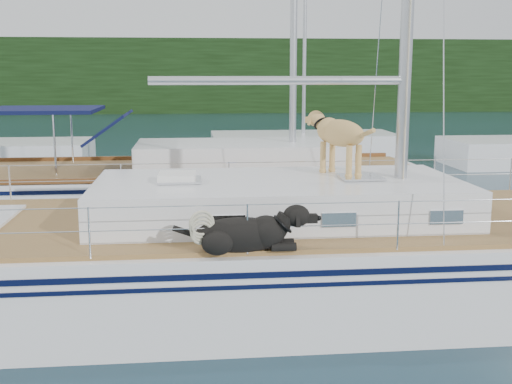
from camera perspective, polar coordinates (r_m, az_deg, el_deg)
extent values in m
plane|color=black|center=(9.56, -2.90, -9.74)|extent=(120.00, 120.00, 0.00)
cube|color=black|center=(53.96, -5.47, 10.23)|extent=(90.00, 3.00, 6.00)
cube|color=#595147|center=(55.23, -5.44, 7.75)|extent=(92.00, 1.00, 1.20)
cube|color=white|center=(9.40, -2.93, -6.89)|extent=(12.00, 3.80, 1.40)
cube|color=olive|center=(9.21, -2.97, -2.55)|extent=(11.52, 3.50, 0.06)
cube|color=white|center=(9.22, 1.98, -0.59)|extent=(5.20, 2.50, 0.55)
cylinder|color=silver|center=(9.04, 2.05, 9.88)|extent=(3.60, 0.12, 0.12)
cylinder|color=silver|center=(7.38, -2.32, -1.17)|extent=(10.56, 0.01, 0.01)
cylinder|color=silver|center=(10.82, -3.48, 2.60)|extent=(10.56, 0.01, 0.01)
cube|color=blue|center=(10.81, -1.33, -0.27)|extent=(0.76, 0.70, 0.05)
cube|color=white|center=(9.01, -7.03, 1.28)|extent=(0.53, 0.45, 0.13)
torus|color=beige|center=(7.38, -4.85, -2.78)|extent=(0.40, 0.19, 0.38)
cube|color=white|center=(15.00, -5.88, -0.49)|extent=(11.00, 3.50, 1.30)
cube|color=olive|center=(14.89, -5.93, 1.97)|extent=(10.56, 3.29, 0.06)
cube|color=white|center=(14.89, -1.32, 3.38)|extent=(4.80, 2.30, 0.55)
cube|color=#0F1341|center=(15.10, -18.36, 6.95)|extent=(2.40, 2.30, 0.08)
cube|color=white|center=(25.52, 4.22, 4.01)|extent=(7.20, 3.00, 1.10)
cylinder|color=silver|center=(25.49, 4.39, 16.62)|extent=(0.14, 0.14, 11.00)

